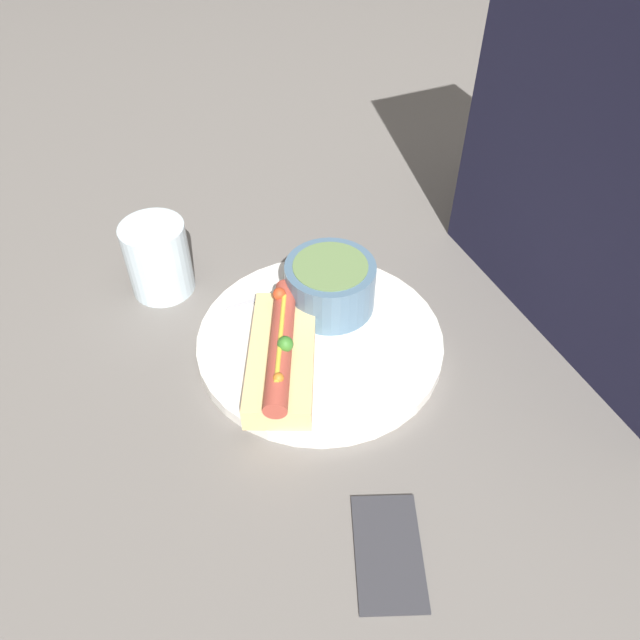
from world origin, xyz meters
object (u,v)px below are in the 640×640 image
spoon (313,284)px  drinking_glass (158,258)px  hot_dog (282,353)px  soup_bowl (330,284)px

spoon → drinking_glass: (-0.09, -0.17, 0.03)m
hot_dog → soup_bowl: bearing=152.7°
soup_bowl → drinking_glass: 0.21m
hot_dog → spoon: (-0.10, 0.08, -0.02)m
hot_dog → spoon: 0.13m
soup_bowl → spoon: (-0.04, -0.01, -0.03)m
hot_dog → drinking_glass: size_ratio=1.95×
soup_bowl → drinking_glass: (-0.13, -0.17, -0.00)m
soup_bowl → drinking_glass: size_ratio=1.12×
soup_bowl → drinking_glass: drinking_glass is taller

